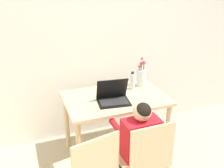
{
  "coord_description": "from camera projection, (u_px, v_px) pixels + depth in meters",
  "views": [
    {
      "loc": [
        -0.92,
        -0.61,
        1.89
      ],
      "look_at": [
        -0.1,
        1.61,
        0.88
      ],
      "focal_mm": 42.0,
      "sensor_mm": 36.0,
      "label": 1
    }
  ],
  "objects": [
    {
      "name": "chair_occupied",
      "position": [
        143.0,
        159.0,
        2.2
      ],
      "size": [
        0.41,
        0.41,
        0.84
      ],
      "rotation": [
        0.0,
        0.0,
        3.16
      ],
      "color": "#D6B784",
      "rests_on": "ground_plane"
    },
    {
      "name": "water_bottle",
      "position": [
        132.0,
        81.0,
        2.87
      ],
      "size": [
        0.06,
        0.06,
        0.2
      ],
      "color": "silver",
      "rests_on": "dining_table"
    },
    {
      "name": "laptop",
      "position": [
        113.0,
        96.0,
        2.61
      ],
      "size": [
        0.34,
        0.28,
        0.23
      ],
      "rotation": [
        0.0,
        0.0,
        -0.12
      ],
      "color": "black",
      "rests_on": "dining_table"
    },
    {
      "name": "dining_table",
      "position": [
        115.0,
        106.0,
        2.75
      ],
      "size": [
        1.05,
        0.68,
        0.7
      ],
      "color": "#D6B784",
      "rests_on": "ground_plane"
    },
    {
      "name": "flower_vase",
      "position": [
        141.0,
        76.0,
        2.95
      ],
      "size": [
        0.11,
        0.11,
        0.35
      ],
      "color": "silver",
      "rests_on": "dining_table"
    },
    {
      "name": "person_seated",
      "position": [
        137.0,
        137.0,
        2.25
      ],
      "size": [
        0.33,
        0.43,
        0.95
      ],
      "rotation": [
        0.0,
        0.0,
        3.16
      ],
      "color": "red",
      "rests_on": "ground_plane"
    },
    {
      "name": "wall_back",
      "position": [
        101.0,
        33.0,
        2.99
      ],
      "size": [
        6.4,
        0.05,
        2.5
      ],
      "color": "white",
      "rests_on": "ground_plane"
    }
  ]
}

